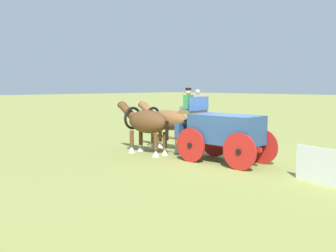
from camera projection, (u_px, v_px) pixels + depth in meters
ground_plane at (225, 163)px, 14.68m from camera, size 220.00×220.00×0.00m
show_wagon at (222, 130)px, 14.66m from camera, size 5.75×1.85×2.86m
draft_horse_near at (146, 122)px, 16.54m from camera, size 3.18×1.10×2.23m
draft_horse_off at (166, 121)px, 17.51m from camera, size 3.20×1.03×2.20m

